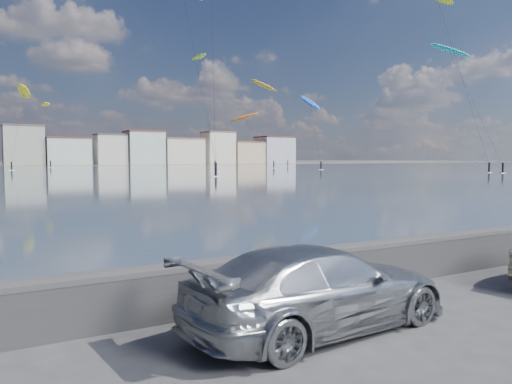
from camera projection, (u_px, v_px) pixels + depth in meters
ground at (329, 354)px, 7.60m from camera, size 700.00×700.00×0.00m
bay_water at (4, 174)px, 86.95m from camera, size 500.00×177.00×0.00m
seawall at (245, 279)px, 9.90m from camera, size 400.00×0.36×1.08m
car_silver at (319, 288)px, 8.64m from camera, size 5.24×2.51×1.47m
kitesurfer_0 at (449, 51)px, 102.23m from camera, size 5.22×18.69×27.52m
kitesurfer_4 at (310, 103)px, 122.91m from camera, size 4.91×12.36×18.79m
kitesurfer_6 at (199, 59)px, 155.52m from camera, size 3.68×18.43×35.10m
kitesurfer_7 at (438, 0)px, 100.09m from camera, size 7.25×13.87×37.54m
kitesurfer_10 at (264, 86)px, 169.55m from camera, size 9.89×16.61×29.80m
kitesurfer_15 at (46, 105)px, 148.10m from camera, size 2.87×18.29×19.16m
kitesurfer_17 at (244, 118)px, 141.82m from camera, size 7.55×18.53×15.99m
kitesurfer_18 at (24, 93)px, 116.97m from camera, size 6.63×12.81×19.98m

